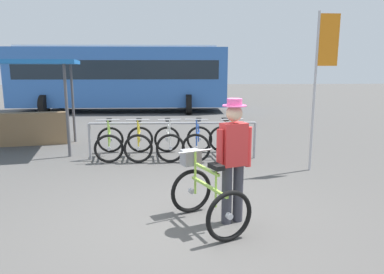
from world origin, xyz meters
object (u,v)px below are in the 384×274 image
(racked_bike_yellow, at_px, (139,142))
(person_with_featured_bike, at_px, (233,156))
(racked_bike_orange, at_px, (227,142))
(featured_bicycle, at_px, (205,192))
(racked_bike_lime, at_px, (110,142))
(market_stall, at_px, (18,96))
(banner_flag, at_px, (323,62))
(racked_bike_white, at_px, (169,142))
(bus_distant, at_px, (120,75))
(racked_bike_blue, at_px, (198,142))

(racked_bike_yellow, xyz_separation_m, person_with_featured_bike, (1.59, -3.75, 0.58))
(racked_bike_orange, relative_size, featured_bicycle, 0.93)
(racked_bike_lime, xyz_separation_m, market_stall, (-2.49, 1.14, 1.03))
(racked_bike_yellow, distance_m, person_with_featured_bike, 4.12)
(racked_bike_orange, relative_size, banner_flag, 0.37)
(racked_bike_white, bearing_deg, person_with_featured_bike, -76.54)
(racked_bike_white, distance_m, bus_distant, 9.58)
(banner_flag, bearing_deg, racked_bike_blue, 152.04)
(racked_bike_blue, height_order, banner_flag, banner_flag)
(racked_bike_yellow, distance_m, market_stall, 3.54)
(person_with_featured_bike, bearing_deg, racked_bike_yellow, 113.01)
(market_stall, bearing_deg, racked_bike_blue, -14.53)
(racked_bike_lime, xyz_separation_m, racked_bike_white, (1.40, -0.03, 0.00))
(bus_distant, distance_m, market_stall, 8.18)
(racked_bike_white, relative_size, market_stall, 0.33)
(racked_bike_yellow, distance_m, racked_bike_blue, 1.40)
(bus_distant, bearing_deg, market_stall, -100.98)
(racked_bike_blue, xyz_separation_m, bus_distant, (-3.03, 9.21, 1.37))
(market_stall, xyz_separation_m, banner_flag, (6.98, -2.46, 0.84))
(racked_bike_lime, height_order, market_stall, market_stall)
(bus_distant, relative_size, market_stall, 2.90)
(person_with_featured_bike, bearing_deg, racked_bike_orange, 82.23)
(racked_bike_white, height_order, racked_bike_orange, same)
(racked_bike_orange, distance_m, person_with_featured_bike, 3.78)
(racked_bike_white, bearing_deg, featured_bicycle, -82.14)
(person_with_featured_bike, bearing_deg, market_stall, 134.25)
(featured_bicycle, relative_size, market_stall, 0.36)
(racked_bike_lime, height_order, racked_bike_white, same)
(racked_bike_yellow, height_order, market_stall, market_stall)
(banner_flag, bearing_deg, racked_bike_yellow, 161.03)
(racked_bike_white, distance_m, racked_bike_blue, 0.70)
(racked_bike_white, bearing_deg, racked_bike_blue, -1.38)
(racked_bike_yellow, bearing_deg, racked_bike_white, -1.38)
(racked_bike_yellow, xyz_separation_m, racked_bike_white, (0.70, -0.02, 0.00))
(racked_bike_orange, bearing_deg, racked_bike_yellow, 178.62)
(racked_bike_orange, height_order, market_stall, market_stall)
(person_with_featured_bike, height_order, market_stall, market_stall)
(racked_bike_white, bearing_deg, market_stall, 163.23)
(racked_bike_lime, distance_m, banner_flag, 5.04)
(racked_bike_orange, distance_m, bus_distant, 10.05)
(bus_distant, xyz_separation_m, banner_flag, (5.42, -10.48, 0.49))
(featured_bicycle, xyz_separation_m, market_stall, (-4.41, 4.92, 0.95))
(person_with_featured_bike, distance_m, market_stall, 6.87)
(racked_bike_white, bearing_deg, banner_flag, -22.59)
(racked_bike_orange, bearing_deg, racked_bike_white, 178.62)
(racked_bike_white, bearing_deg, racked_bike_orange, -1.38)
(racked_bike_blue, distance_m, market_stall, 4.85)
(featured_bicycle, height_order, bus_distant, bus_distant)
(featured_bicycle, distance_m, person_with_featured_bike, 0.63)
(racked_bike_orange, distance_m, banner_flag, 2.81)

